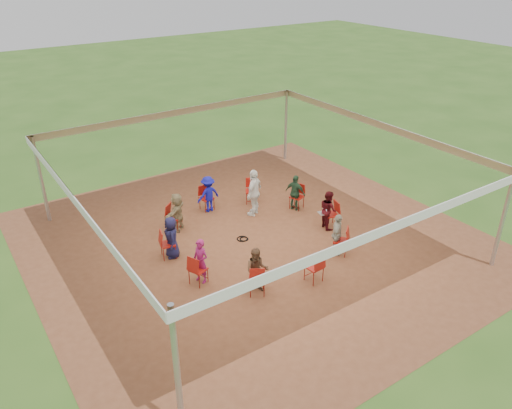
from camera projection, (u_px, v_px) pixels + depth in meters
ground at (254, 241)px, 15.74m from camera, size 80.00×80.00×0.00m
dirt_patch at (254, 241)px, 15.74m from camera, size 13.00×13.00×0.00m
tent at (254, 172)px, 14.66m from camera, size 10.33×10.33×3.00m
chair_0 at (331, 215)px, 16.36m from camera, size 0.53×0.51×0.90m
chair_1 at (297, 197)px, 17.52m from camera, size 0.57×0.55×0.90m
chair_2 at (251, 191)px, 17.93m from camera, size 0.59×0.60×0.90m
chair_3 at (207, 198)px, 17.43m from camera, size 0.45×0.47×0.90m
chair_4 at (174, 217)px, 16.20m from camera, size 0.60×0.61×0.90m
chair_5 at (168, 244)px, 14.71m from camera, size 0.53×0.51×0.90m
chair_6 at (198, 269)px, 13.55m from camera, size 0.57×0.55×0.90m
chair_7 at (257, 279)px, 13.14m from camera, size 0.59×0.60×0.90m
chair_8 at (314, 267)px, 13.64m from camera, size 0.45×0.47×0.90m
chair_9 at (340, 241)px, 14.87m from camera, size 0.60×0.61×0.90m
person_seated_0 at (328, 210)px, 16.23m from camera, size 0.51×0.70×1.30m
person_seated_1 at (295, 193)px, 17.34m from camera, size 0.65×0.85×1.30m
person_seated_2 at (208, 194)px, 17.25m from camera, size 0.87×0.47×1.30m
person_seated_3 at (177, 212)px, 16.07m from camera, size 1.22×1.12×1.30m
person_seated_4 at (171, 237)px, 14.66m from camera, size 0.50×0.70×1.30m
person_seated_5 at (201, 261)px, 13.54m from camera, size 0.47×0.56×1.30m
person_seated_6 at (257, 270)px, 13.15m from camera, size 0.73×0.64×1.30m
person_seated_7 at (337, 234)px, 14.81m from camera, size 0.84×0.79×1.30m
standing_person at (254, 192)px, 16.95m from camera, size 1.09×0.94×1.66m
cable_coil at (243, 239)px, 15.81m from camera, size 0.42×0.42×0.03m
laptop at (324, 211)px, 16.19m from camera, size 0.31×0.35×0.21m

